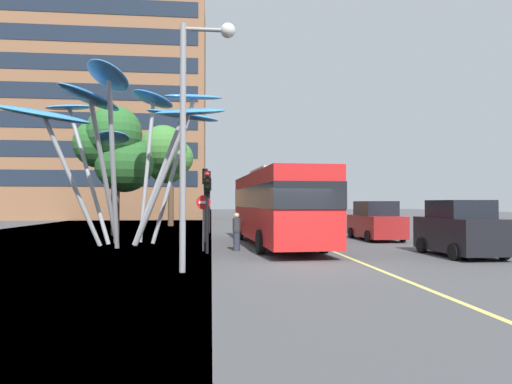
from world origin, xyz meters
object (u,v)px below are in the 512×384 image
red_bus (276,204)px  street_lamp (196,111)px  traffic_light_kerb_near (207,194)px  traffic_light_kerb_far (205,189)px  leaf_sculpture (121,118)px  car_parked_near (460,230)px  pedestrian (237,232)px  traffic_light_island_mid (209,194)px  car_parked_mid (375,222)px  no_entry_sign (203,214)px

red_bus → street_lamp: (-3.49, -7.51, 2.74)m
traffic_light_kerb_near → street_lamp: (-0.30, -4.58, 2.33)m
traffic_light_kerb_far → street_lamp: street_lamp is taller
leaf_sculpture → car_parked_near: bearing=-21.8°
traffic_light_kerb_near → red_bus: bearing=42.6°
red_bus → pedestrian: bearing=-134.9°
traffic_light_island_mid → car_parked_mid: 11.02m
traffic_light_kerb_far → no_entry_sign: (-0.00, -4.21, -1.15)m
traffic_light_kerb_near → pedestrian: size_ratio=2.05×
traffic_light_kerb_near → car_parked_near: bearing=-10.0°
car_parked_mid → pedestrian: size_ratio=2.74×
pedestrian → traffic_light_kerb_near: bearing=-141.8°
traffic_light_island_mid → traffic_light_kerb_near: bearing=-90.1°
traffic_light_kerb_far → pedestrian: bearing=-72.0°
traffic_light_kerb_near → traffic_light_island_mid: traffic_light_island_mid is taller
traffic_light_island_mid → car_parked_mid: traffic_light_island_mid is taller
car_parked_near → street_lamp: street_lamp is taller
red_bus → traffic_light_kerb_far: size_ratio=3.11×
red_bus → pedestrian: red_bus is taller
car_parked_near → no_entry_sign: bearing=164.5°
pedestrian → no_entry_sign: size_ratio=0.68×
pedestrian → car_parked_near: bearing=-17.7°
red_bus → car_parked_mid: (5.83, 2.72, -0.99)m
traffic_light_island_mid → red_bus: bearing=-70.4°
leaf_sculpture → traffic_light_island_mid: size_ratio=2.93×
car_parked_near → leaf_sculpture: bearing=158.2°
traffic_light_island_mid → car_parked_near: 16.57m
pedestrian → no_entry_sign: bearing=178.5°
traffic_light_island_mid → no_entry_sign: size_ratio=1.55×
street_lamp → no_entry_sign: 6.40m
red_bus → leaf_sculpture: bearing=173.5°
traffic_light_island_mid → traffic_light_kerb_far: bearing=-91.7°
traffic_light_kerb_far → pedestrian: size_ratio=2.36×
traffic_light_kerb_near → traffic_light_kerb_far: bearing=91.8°
no_entry_sign → red_bus: bearing=30.1°
car_parked_mid → red_bus: bearing=-155.0°
traffic_light_kerb_near → street_lamp: street_lamp is taller
traffic_light_kerb_far → traffic_light_kerb_near: bearing=-88.2°
pedestrian → no_entry_sign: no_entry_sign is taller
traffic_light_kerb_near → street_lamp: bearing=-93.8°
traffic_light_island_mid → street_lamp: 16.52m
traffic_light_kerb_far → no_entry_sign: size_ratio=1.61×
traffic_light_island_mid → no_entry_sign: (-0.19, -10.81, -1.06)m
car_parked_near → no_entry_sign: size_ratio=1.67×
no_entry_sign → traffic_light_island_mid: bearing=89.0°
leaf_sculpture → traffic_light_kerb_near: size_ratio=3.24×
car_parked_near → car_parked_mid: car_parked_near is taller
traffic_light_kerb_far → no_entry_sign: 4.36m
red_bus → no_entry_sign: 3.89m
traffic_light_kerb_far → pedestrian: 4.86m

